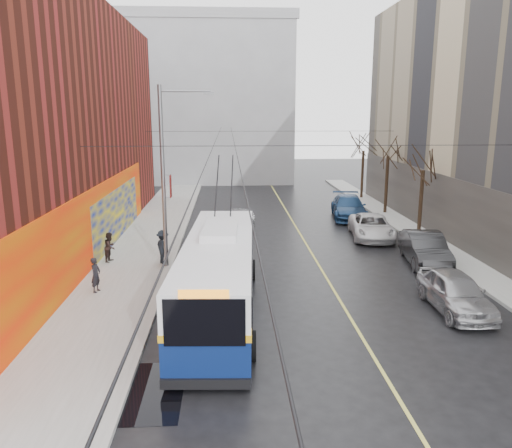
{
  "coord_description": "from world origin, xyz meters",
  "views": [
    {
      "loc": [
        -3.13,
        -14.37,
        7.73
      ],
      "look_at": [
        -1.93,
        7.1,
        2.9
      ],
      "focal_mm": 35.0,
      "sensor_mm": 36.0,
      "label": 1
    }
  ],
  "objects_px": {
    "trolleybus": "(219,274)",
    "pedestrian_b": "(110,247)",
    "parked_car_a": "(455,292)",
    "pedestrian_c": "(163,247)",
    "parked_car_c": "(371,227)",
    "tree_near": "(424,158)",
    "tree_far": "(364,142)",
    "parked_car_b": "(425,249)",
    "tree_mid": "(389,146)",
    "following_car": "(238,222)",
    "pedestrian_a": "(96,275)",
    "streetlight_pole": "(166,173)",
    "parked_car_d": "(349,207)"
  },
  "relations": [
    {
      "from": "parked_car_b",
      "to": "pedestrian_b",
      "type": "distance_m",
      "value": 16.3
    },
    {
      "from": "parked_car_b",
      "to": "pedestrian_c",
      "type": "xyz_separation_m",
      "value": [
        -13.49,
        0.41,
        0.19
      ]
    },
    {
      "from": "parked_car_a",
      "to": "parked_car_c",
      "type": "distance_m",
      "value": 11.82
    },
    {
      "from": "trolleybus",
      "to": "tree_mid",
      "type": "bearing_deg",
      "value": 59.23
    },
    {
      "from": "parked_car_c",
      "to": "pedestrian_b",
      "type": "xyz_separation_m",
      "value": [
        -15.08,
        -4.71,
        0.19
      ]
    },
    {
      "from": "tree_far",
      "to": "pedestrian_a",
      "type": "bearing_deg",
      "value": -127.1
    },
    {
      "from": "tree_mid",
      "to": "pedestrian_b",
      "type": "xyz_separation_m",
      "value": [
        -18.28,
        -12.09,
        -4.33
      ]
    },
    {
      "from": "pedestrian_b",
      "to": "pedestrian_a",
      "type": "bearing_deg",
      "value": -162.02
    },
    {
      "from": "tree_near",
      "to": "tree_far",
      "type": "height_order",
      "value": "tree_far"
    },
    {
      "from": "tree_far",
      "to": "parked_car_b",
      "type": "height_order",
      "value": "tree_far"
    },
    {
      "from": "tree_near",
      "to": "pedestrian_b",
      "type": "relative_size",
      "value": 4.15
    },
    {
      "from": "tree_near",
      "to": "parked_car_a",
      "type": "relative_size",
      "value": 1.39
    },
    {
      "from": "parked_car_c",
      "to": "tree_near",
      "type": "bearing_deg",
      "value": 13.97
    },
    {
      "from": "tree_near",
      "to": "tree_far",
      "type": "distance_m",
      "value": 14.0
    },
    {
      "from": "streetlight_pole",
      "to": "trolleybus",
      "type": "distance_m",
      "value": 7.18
    },
    {
      "from": "pedestrian_a",
      "to": "pedestrian_c",
      "type": "distance_m",
      "value": 4.66
    },
    {
      "from": "parked_car_d",
      "to": "pedestrian_a",
      "type": "xyz_separation_m",
      "value": [
        -14.67,
        -15.26,
        0.08
      ]
    },
    {
      "from": "streetlight_pole",
      "to": "pedestrian_c",
      "type": "xyz_separation_m",
      "value": [
        -0.36,
        0.39,
        -3.82
      ]
    },
    {
      "from": "following_car",
      "to": "pedestrian_b",
      "type": "relative_size",
      "value": 3.09
    },
    {
      "from": "following_car",
      "to": "streetlight_pole",
      "type": "bearing_deg",
      "value": -106.77
    },
    {
      "from": "pedestrian_a",
      "to": "pedestrian_b",
      "type": "height_order",
      "value": "pedestrian_b"
    },
    {
      "from": "parked_car_a",
      "to": "pedestrian_c",
      "type": "height_order",
      "value": "pedestrian_c"
    },
    {
      "from": "tree_near",
      "to": "pedestrian_a",
      "type": "height_order",
      "value": "tree_near"
    },
    {
      "from": "parked_car_a",
      "to": "tree_mid",
      "type": "bearing_deg",
      "value": 81.24
    },
    {
      "from": "trolleybus",
      "to": "pedestrian_b",
      "type": "height_order",
      "value": "trolleybus"
    },
    {
      "from": "parked_car_a",
      "to": "pedestrian_b",
      "type": "xyz_separation_m",
      "value": [
        -15.08,
        7.1,
        0.14
      ]
    },
    {
      "from": "following_car",
      "to": "pedestrian_a",
      "type": "bearing_deg",
      "value": -110.53
    },
    {
      "from": "pedestrian_c",
      "to": "parked_car_c",
      "type": "bearing_deg",
      "value": -98.68
    },
    {
      "from": "parked_car_a",
      "to": "trolleybus",
      "type": "bearing_deg",
      "value": 178.58
    },
    {
      "from": "tree_far",
      "to": "trolleybus",
      "type": "bearing_deg",
      "value": -115.87
    },
    {
      "from": "parked_car_d",
      "to": "streetlight_pole",
      "type": "bearing_deg",
      "value": -128.12
    },
    {
      "from": "tree_near",
      "to": "parked_car_c",
      "type": "xyz_separation_m",
      "value": [
        -3.2,
        -0.38,
        -4.24
      ]
    },
    {
      "from": "following_car",
      "to": "pedestrian_a",
      "type": "distance_m",
      "value": 12.54
    },
    {
      "from": "streetlight_pole",
      "to": "tree_mid",
      "type": "height_order",
      "value": "streetlight_pole"
    },
    {
      "from": "parked_car_a",
      "to": "parked_car_d",
      "type": "bearing_deg",
      "value": 90.71
    },
    {
      "from": "parked_car_c",
      "to": "parked_car_d",
      "type": "relative_size",
      "value": 0.91
    },
    {
      "from": "streetlight_pole",
      "to": "trolleybus",
      "type": "relative_size",
      "value": 0.74
    },
    {
      "from": "tree_near",
      "to": "following_car",
      "type": "distance_m",
      "value": 12.33
    },
    {
      "from": "parked_car_a",
      "to": "pedestrian_a",
      "type": "xyz_separation_m",
      "value": [
        -14.67,
        2.57,
        0.13
      ]
    },
    {
      "from": "tree_far",
      "to": "pedestrian_a",
      "type": "relative_size",
      "value": 4.31
    },
    {
      "from": "parked_car_b",
      "to": "pedestrian_c",
      "type": "bearing_deg",
      "value": -174.11
    },
    {
      "from": "tree_far",
      "to": "parked_car_b",
      "type": "distance_m",
      "value": 20.58
    },
    {
      "from": "tree_far",
      "to": "parked_car_c",
      "type": "bearing_deg",
      "value": -102.55
    },
    {
      "from": "tree_near",
      "to": "following_car",
      "type": "height_order",
      "value": "tree_near"
    },
    {
      "from": "streetlight_pole",
      "to": "tree_far",
      "type": "height_order",
      "value": "streetlight_pole"
    },
    {
      "from": "trolleybus",
      "to": "following_car",
      "type": "relative_size",
      "value": 2.55
    },
    {
      "from": "streetlight_pole",
      "to": "pedestrian_a",
      "type": "height_order",
      "value": "streetlight_pole"
    },
    {
      "from": "trolleybus",
      "to": "tree_far",
      "type": "bearing_deg",
      "value": 66.99
    },
    {
      "from": "parked_car_a",
      "to": "following_car",
      "type": "height_order",
      "value": "following_car"
    },
    {
      "from": "following_car",
      "to": "pedestrian_b",
      "type": "xyz_separation_m",
      "value": [
        -6.74,
        -6.29,
        0.11
      ]
    }
  ]
}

